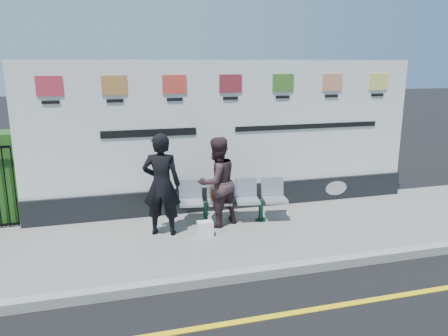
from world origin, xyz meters
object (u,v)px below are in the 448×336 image
Objects in this scene: billboard at (229,146)px; bench at (233,211)px; woman_left at (162,185)px; woman_right at (217,182)px.

billboard is 1.38m from bench.
woman_left is 1.05m from woman_right.
woman_left is at bearing -161.48° from bench.
woman_left is at bearing -144.86° from billboard.
billboard is 4.83× the size of woman_right.
woman_left is (-1.53, -1.08, -0.40)m from billboard.
billboard is at bearing 88.07° from bench.
bench is 1.12× the size of woman_left.
billboard is 4.44× the size of woman_left.
woman_right is at bearing -160.45° from bench.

